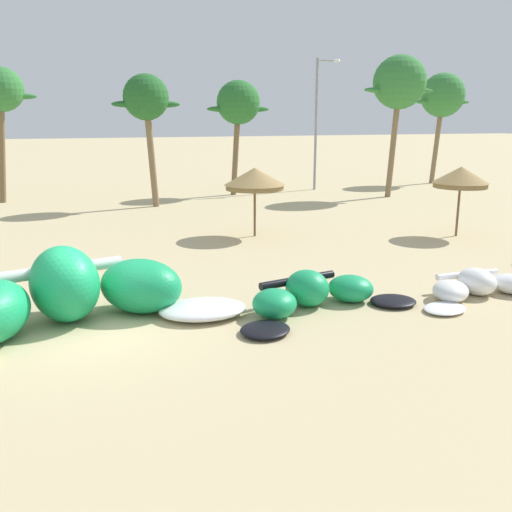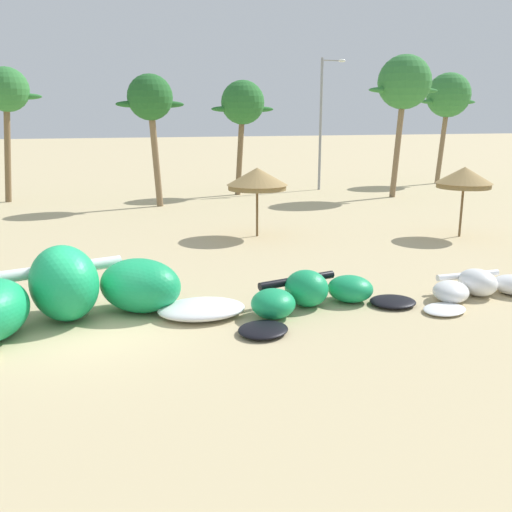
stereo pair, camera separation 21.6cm
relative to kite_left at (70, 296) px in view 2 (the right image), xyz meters
name	(u,v)px [view 2 (the right image)]	position (x,y,z in m)	size (l,w,h in m)	color
ground_plane	(91,331)	(0.42, -0.62, -0.73)	(260.00, 260.00, 0.00)	#C6B284
kite_left	(70,296)	(0.00, 0.00, 0.00)	(8.38, 5.04, 1.90)	white
kite_left_of_center	(313,295)	(6.14, -0.84, -0.35)	(5.59, 3.17, 0.99)	black
kite_center	(483,288)	(11.11, -1.50, -0.43)	(5.04, 2.36, 0.76)	white
beach_umbrella_near_van	(257,179)	(7.76, 8.61, 1.74)	(2.59, 2.59, 2.93)	brown
beach_umbrella_middle	(464,177)	(15.98, 5.78, 1.80)	(2.34, 2.34, 2.97)	brown
palm_left_of_gap	(6,92)	(-2.77, 22.89, 5.64)	(3.84, 2.56, 7.81)	brown
palm_center_left	(150,100)	(4.84, 18.33, 5.16)	(3.75, 2.50, 7.29)	#7F6647
palm_center_right	(243,104)	(11.18, 21.65, 5.05)	(4.16, 2.77, 7.27)	brown
palm_right_of_gap	(404,84)	(20.25, 17.39, 6.24)	(4.90, 3.27, 8.70)	#7F6647
palm_right	(448,96)	(27.67, 22.95, 5.75)	(4.88, 3.26, 8.20)	#7F6647
lamppost_west_center	(323,117)	(17.15, 22.36, 4.23)	(1.82, 0.24, 8.83)	gray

